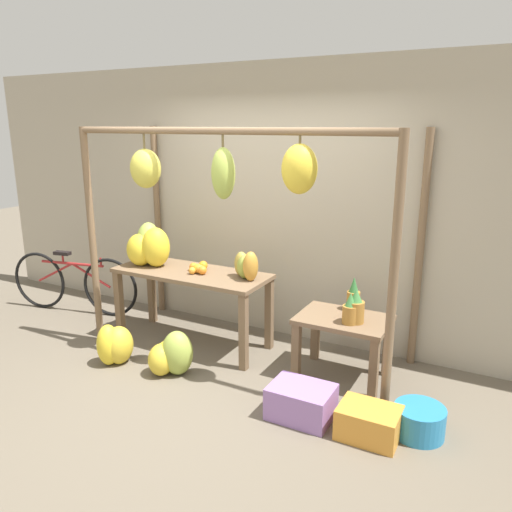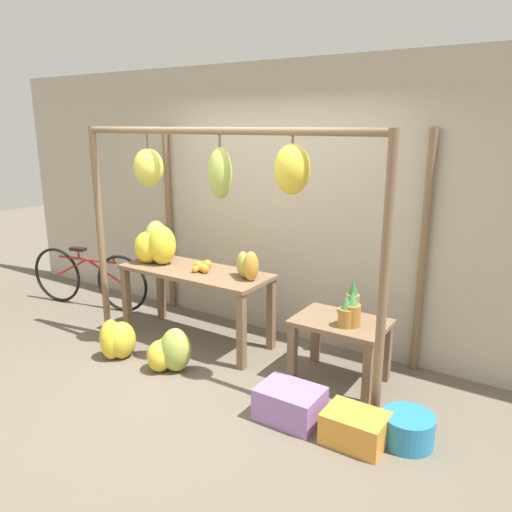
{
  "view_description": "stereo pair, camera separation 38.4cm",
  "coord_description": "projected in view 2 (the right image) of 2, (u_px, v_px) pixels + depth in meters",
  "views": [
    {
      "loc": [
        2.23,
        -3.01,
        2.2
      ],
      "look_at": [
        0.14,
        0.9,
        1.02
      ],
      "focal_mm": 35.0,
      "sensor_mm": 36.0,
      "label": 1
    },
    {
      "loc": [
        2.56,
        -2.81,
        2.2
      ],
      "look_at": [
        0.14,
        0.9,
        1.02
      ],
      "focal_mm": 35.0,
      "sensor_mm": 36.0,
      "label": 2
    }
  ],
  "objects": [
    {
      "name": "orange_pile",
      "position": [
        202.0,
        267.0,
        4.98
      ],
      "size": [
        0.24,
        0.25,
        0.09
      ],
      "color": "orange",
      "rests_on": "display_table_main"
    },
    {
      "name": "blue_bucket",
      "position": [
        408.0,
        429.0,
        3.52
      ],
      "size": [
        0.37,
        0.37,
        0.22
      ],
      "color": "teal",
      "rests_on": "ground_plane"
    },
    {
      "name": "shop_wall_back",
      "position": [
        281.0,
        204.0,
        5.13
      ],
      "size": [
        8.0,
        0.08,
        2.8
      ],
      "color": "#B2A893",
      "rests_on": "ground_plane"
    },
    {
      "name": "ground_plane",
      "position": [
        183.0,
        394.0,
        4.19
      ],
      "size": [
        20.0,
        20.0,
        0.0
      ],
      "primitive_type": "plane",
      "color": "#665B4C"
    },
    {
      "name": "pineapple_cluster",
      "position": [
        350.0,
        308.0,
        4.21
      ],
      "size": [
        0.24,
        0.45,
        0.31
      ],
      "color": "#A3702D",
      "rests_on": "display_table_side"
    },
    {
      "name": "banana_pile_ground_left",
      "position": [
        119.0,
        341.0,
        4.81
      ],
      "size": [
        0.35,
        0.4,
        0.4
      ],
      "color": "gold",
      "rests_on": "ground_plane"
    },
    {
      "name": "banana_pile_on_table",
      "position": [
        156.0,
        244.0,
        5.24
      ],
      "size": [
        0.51,
        0.39,
        0.44
      ],
      "color": "yellow",
      "rests_on": "display_table_main"
    },
    {
      "name": "display_table_side",
      "position": [
        340.0,
        334.0,
        4.31
      ],
      "size": [
        0.79,
        0.56,
        0.57
      ],
      "color": "brown",
      "rests_on": "ground_plane"
    },
    {
      "name": "stall_awning",
      "position": [
        229.0,
        195.0,
        4.32
      ],
      "size": [
        3.05,
        1.18,
        2.17
      ],
      "color": "brown",
      "rests_on": "ground_plane"
    },
    {
      "name": "display_table_main",
      "position": [
        196.0,
        281.0,
        5.07
      ],
      "size": [
        1.59,
        0.62,
        0.77
      ],
      "color": "brown",
      "rests_on": "ground_plane"
    },
    {
      "name": "parked_bicycle",
      "position": [
        89.0,
        278.0,
        6.12
      ],
      "size": [
        1.65,
        0.39,
        0.74
      ],
      "color": "black",
      "rests_on": "ground_plane"
    },
    {
      "name": "fruit_crate_white",
      "position": [
        290.0,
        404.0,
        3.81
      ],
      "size": [
        0.48,
        0.36,
        0.26
      ],
      "color": "#9970B7",
      "rests_on": "ground_plane"
    },
    {
      "name": "papaya_pile",
      "position": [
        247.0,
        266.0,
        4.72
      ],
      "size": [
        0.33,
        0.26,
        0.28
      ],
      "color": "#93A33D",
      "rests_on": "display_table_main"
    },
    {
      "name": "fruit_crate_purple",
      "position": [
        355.0,
        428.0,
        3.53
      ],
      "size": [
        0.43,
        0.32,
        0.23
      ],
      "color": "orange",
      "rests_on": "ground_plane"
    },
    {
      "name": "banana_pile_ground_right",
      "position": [
        169.0,
        352.0,
        4.56
      ],
      "size": [
        0.45,
        0.41,
        0.41
      ],
      "color": "#9EB247",
      "rests_on": "ground_plane"
    }
  ]
}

